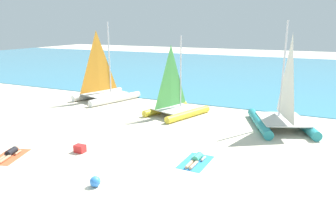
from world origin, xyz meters
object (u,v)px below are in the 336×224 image
object	(u,v)px
sailboat_teal	(282,113)
beach_ball	(95,181)
sailboat_white	(105,89)
towel_right	(196,162)
cooler_box	(80,149)
sunbather_right	(196,159)
sunbather_left	(10,153)
sailboat_yellow	(175,104)
towel_left	(9,156)

from	to	relation	value
sailboat_teal	beach_ball	size ratio (longest dim) A/B	14.87
sailboat_white	sailboat_teal	size ratio (longest dim) A/B	0.99
sailboat_teal	towel_right	xyz separation A→B (m)	(-2.86, -6.60, -0.90)
sailboat_teal	cooler_box	xyz separation A→B (m)	(-8.22, -7.82, -0.73)
sunbather_right	sunbather_left	bearing A→B (deg)	-157.60
towel_right	cooler_box	distance (m)	5.50
sailboat_teal	cooler_box	size ratio (longest dim) A/B	12.17
sailboat_white	beach_ball	bearing A→B (deg)	-36.33
sailboat_white	sunbather_left	world-z (taller)	sailboat_white
sailboat_yellow	sailboat_teal	bearing A→B (deg)	19.51
beach_ball	sailboat_white	bearing A→B (deg)	124.22
sunbather_left	sunbather_right	xyz separation A→B (m)	(7.98, 3.02, 0.00)
sailboat_white	towel_left	bearing A→B (deg)	-56.71
towel_right	sunbather_left	bearing A→B (deg)	-159.67
towel_left	beach_ball	size ratio (longest dim) A/B	4.64
sailboat_yellow	towel_left	size ratio (longest dim) A/B	2.71
sunbather_left	beach_ball	distance (m)	5.38
towel_left	towel_right	size ratio (longest dim) A/B	1.00
sailboat_yellow	sunbather_right	bearing A→B (deg)	-39.79
cooler_box	sailboat_teal	bearing A→B (deg)	43.60
towel_left	sunbather_right	xyz separation A→B (m)	(7.96, 3.09, 0.13)
sailboat_teal	towel_left	xyz separation A→B (m)	(-10.81, -9.62, -0.90)
sailboat_yellow	towel_right	xyz separation A→B (m)	(3.87, -6.61, -0.76)
cooler_box	sailboat_yellow	bearing A→B (deg)	79.26
sailboat_yellow	beach_ball	size ratio (longest dim) A/B	12.60
sailboat_teal	towel_right	size ratio (longest dim) A/B	3.20
sailboat_white	sailboat_yellow	xyz separation A→B (m)	(6.87, -1.67, -0.13)
sunbather_left	towel_right	world-z (taller)	sunbather_left
beach_ball	towel_right	bearing A→B (deg)	53.97
sunbather_left	beach_ball	xyz separation A→B (m)	(5.34, -0.67, 0.07)
towel_right	sunbather_right	distance (m)	0.14
sailboat_white	sailboat_teal	xyz separation A→B (m)	(13.60, -1.68, 0.01)
sailboat_yellow	beach_ball	xyz separation A→B (m)	(1.23, -10.24, -0.56)
sailboat_white	sailboat_teal	distance (m)	13.70
beach_ball	cooler_box	bearing A→B (deg)	138.51
sailboat_white	cooler_box	bearing A→B (deg)	-41.03
towel_left	sunbather_left	distance (m)	0.14
sailboat_yellow	towel_right	size ratio (longest dim) A/B	2.71
towel_right	beach_ball	bearing A→B (deg)	-126.03
towel_left	sunbather_left	size ratio (longest dim) A/B	1.24
sailboat_white	sailboat_teal	world-z (taller)	sailboat_teal
sailboat_teal	sailboat_yellow	world-z (taller)	sailboat_teal
sailboat_teal	sunbather_right	bearing A→B (deg)	-134.85
sailboat_white	towel_right	distance (m)	13.59
towel_right	sunbather_right	xyz separation A→B (m)	(0.00, 0.07, 0.13)
sailboat_yellow	beach_ball	bearing A→B (deg)	-63.54
cooler_box	beach_ball	bearing A→B (deg)	-41.49
sunbather_right	beach_ball	size ratio (longest dim) A/B	3.82
sailboat_teal	cooler_box	world-z (taller)	sailboat_teal
sunbather_right	sailboat_white	bearing A→B (deg)	144.24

